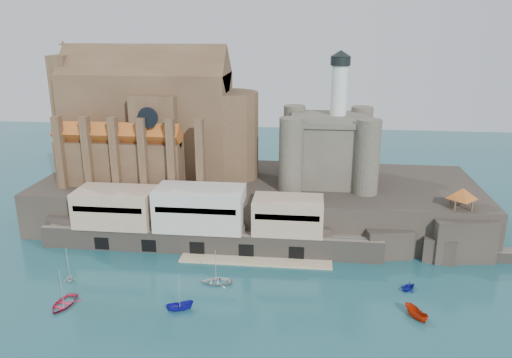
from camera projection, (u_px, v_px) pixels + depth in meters
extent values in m
plane|color=#17474E|center=(231.00, 311.00, 81.35)|extent=(300.00, 300.00, 0.00)
cube|color=black|center=(257.00, 200.00, 117.77)|extent=(100.00, 34.00, 10.00)
cube|color=black|center=(73.00, 228.00, 106.74)|extent=(9.00, 5.00, 6.00)
cube|color=black|center=(145.00, 231.00, 105.05)|extent=(9.00, 5.00, 6.00)
cube|color=black|center=(225.00, 235.00, 103.26)|extent=(9.00, 5.00, 6.00)
cube|color=black|center=(307.00, 239.00, 101.46)|extent=(9.00, 5.00, 6.00)
cube|color=black|center=(387.00, 242.00, 99.77)|extent=(9.00, 5.00, 6.00)
cube|color=#696054|center=(210.00, 239.00, 102.85)|extent=(70.00, 6.00, 4.50)
cube|color=tan|center=(255.00, 261.00, 98.16)|extent=(30.00, 4.00, 0.40)
cube|color=black|center=(102.00, 243.00, 102.62)|extent=(3.00, 0.40, 2.60)
cube|color=black|center=(149.00, 245.00, 101.56)|extent=(3.00, 0.40, 2.60)
cube|color=black|center=(197.00, 248.00, 100.51)|extent=(3.00, 0.40, 2.60)
cube|color=black|center=(246.00, 250.00, 99.45)|extent=(3.00, 0.40, 2.60)
cube|color=black|center=(296.00, 253.00, 98.40)|extent=(3.00, 0.40, 2.60)
cube|color=tan|center=(116.00, 207.00, 104.11)|extent=(16.00, 9.00, 7.50)
cube|color=beige|center=(200.00, 208.00, 102.06)|extent=(18.00, 9.00, 8.50)
cube|color=tan|center=(288.00, 215.00, 100.38)|extent=(14.00, 8.00, 7.00)
cube|color=#4D3724|center=(149.00, 125.00, 117.31)|extent=(38.00, 14.00, 24.00)
cube|color=#4D3724|center=(145.00, 73.00, 113.70)|extent=(38.00, 13.01, 13.01)
cylinder|color=#4D3724|center=(228.00, 135.00, 115.90)|extent=(14.00, 14.00, 20.00)
cube|color=#4D3724|center=(166.00, 134.00, 117.48)|extent=(10.00, 20.00, 20.00)
cube|color=#4D3724|center=(120.00, 164.00, 110.82)|extent=(28.00, 5.00, 10.00)
cube|color=#4D3724|center=(147.00, 144.00, 128.84)|extent=(28.00, 5.00, 10.00)
cube|color=#A8511C|center=(117.00, 135.00, 108.84)|extent=(28.00, 5.66, 5.66)
cube|color=#A8511C|center=(145.00, 119.00, 126.85)|extent=(28.00, 5.66, 5.66)
cube|color=#4D3724|center=(71.00, 115.00, 118.71)|extent=(4.00, 10.00, 28.00)
cylinder|color=black|center=(148.00, 118.00, 104.26)|extent=(4.40, 0.30, 4.40)
cube|color=#4D3724|center=(60.00, 153.00, 108.35)|extent=(1.60, 2.20, 16.00)
cube|color=#4D3724|center=(88.00, 153.00, 107.69)|extent=(1.60, 2.20, 16.00)
cube|color=#4D3724|center=(115.00, 154.00, 107.04)|extent=(1.60, 2.20, 16.00)
cube|color=#4D3724|center=(143.00, 155.00, 106.38)|extent=(1.60, 2.20, 16.00)
cube|color=#4D3724|center=(172.00, 156.00, 105.73)|extent=(1.60, 2.20, 16.00)
cube|color=#4D3724|center=(200.00, 157.00, 105.07)|extent=(1.60, 2.20, 16.00)
cube|color=#4B463B|center=(328.00, 151.00, 113.43)|extent=(16.00, 16.00, 14.00)
cube|color=#4B463B|center=(329.00, 119.00, 111.21)|extent=(17.00, 17.00, 1.20)
cylinder|color=#4B463B|center=(291.00, 155.00, 106.39)|extent=(5.20, 5.20, 16.00)
cylinder|color=#4B463B|center=(367.00, 157.00, 104.70)|extent=(5.20, 5.20, 16.00)
cylinder|color=#4B463B|center=(294.00, 138.00, 121.56)|extent=(5.20, 5.20, 16.00)
cylinder|color=#4B463B|center=(360.00, 140.00, 119.87)|extent=(5.20, 5.20, 16.00)
cylinder|color=silver|center=(339.00, 93.00, 111.21)|extent=(3.60, 3.60, 12.00)
cylinder|color=black|center=(341.00, 61.00, 109.11)|extent=(4.40, 4.40, 2.00)
cone|color=black|center=(341.00, 53.00, 108.63)|extent=(4.60, 4.60, 1.40)
cube|color=black|center=(457.00, 234.00, 100.26)|extent=(12.00, 10.00, 8.70)
cube|color=black|center=(439.00, 248.00, 98.40)|extent=(6.00, 5.00, 5.00)
cube|color=black|center=(479.00, 237.00, 102.04)|extent=(5.00, 4.00, 6.00)
cube|color=#4D3724|center=(460.00, 213.00, 98.91)|extent=(4.20, 4.20, 0.30)
cylinder|color=#4D3724|center=(455.00, 209.00, 97.13)|extent=(0.36, 0.36, 3.20)
cylinder|color=#4D3724|center=(472.00, 210.00, 96.79)|extent=(0.36, 0.36, 3.20)
cylinder|color=#4D3724|center=(450.00, 203.00, 100.16)|extent=(0.36, 0.36, 3.20)
cylinder|color=#4D3724|center=(467.00, 204.00, 99.82)|extent=(0.36, 0.36, 3.20)
pyramid|color=#A8511C|center=(462.00, 193.00, 97.67)|extent=(6.40, 6.40, 2.20)
imported|color=#BE1F3F|center=(64.00, 305.00, 83.03)|extent=(4.57, 1.73, 6.25)
imported|color=#12108F|center=(180.00, 310.00, 81.74)|extent=(2.21, 2.18, 4.50)
imported|color=beige|center=(70.00, 280.00, 91.14)|extent=(2.77, 2.38, 2.75)
imported|color=#B72406|center=(415.00, 317.00, 79.66)|extent=(2.53, 2.55, 4.87)
imported|color=silver|center=(216.00, 283.00, 90.20)|extent=(1.56, 4.15, 5.69)
imported|color=#0F0E8E|center=(408.00, 290.00, 87.89)|extent=(3.41, 3.45, 3.49)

